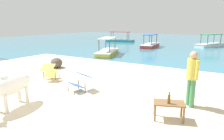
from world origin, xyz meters
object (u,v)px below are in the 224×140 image
Objects in this scene: cow at (10,85)px; low_bench_table at (169,105)px; deck_chair_far at (50,71)px; bottle at (169,99)px; boat_yellow at (107,51)px; boat_white at (210,44)px; person_standing at (192,75)px; deck_chair_near at (80,80)px; boat_red at (150,44)px; boat_teal at (120,40)px.

cow is 2.15× the size of low_bench_table.
cow is 2.04× the size of deck_chair_far.
bottle is 0.08× the size of boat_yellow.
boat_white reaches higher than cow.
low_bench_table is 0.54× the size of person_standing.
deck_chair_near is at bearing 6.28° from boat_yellow.
boat_white is (4.38, 17.34, -0.13)m from deck_chair_far.
deck_chair_near is 17.97m from boat_white.
deck_chair_near is 1.00× the size of deck_chair_far.
low_bench_table is 5.52m from deck_chair_far.
boat_red reaches higher than deck_chair_near.
bottle is at bearing -164.26° from boat_red.
person_standing is 10.45m from boat_yellow.
deck_chair_near is (0.70, 2.18, -0.30)m from cow.
person_standing is at bearing -147.60° from boat_white.
person_standing reaches higher than deck_chair_near.
boat_yellow reaches higher than cow.
boat_teal reaches higher than deck_chair_near.
bottle is 0.08× the size of boat_red.
deck_chair_near is 0.24× the size of boat_red.
deck_chair_near is 2.14m from deck_chair_far.
cow reaches higher than deck_chair_far.
boat_teal is at bearing 101.22° from low_bench_table.
boat_yellow is 6.50m from boat_red.
deck_chair_far is (-2.09, 0.48, 0.00)m from deck_chair_near.
deck_chair_far is 0.24× the size of boat_white.
boat_white is at bearing -11.47° from boat_teal.
bottle is at bearing -104.17° from low_bench_table.
cow is 0.49× the size of boat_red.
boat_yellow is at bearing 109.43° from low_bench_table.
boat_white is at bearing 128.29° from boat_yellow.
boat_teal is 1.01× the size of boat_white.
deck_chair_far is at bearing -80.24° from deck_chair_near.
boat_red is at bearing 150.98° from boat_yellow.
cow is at bearing -176.72° from deck_chair_far.
boat_red is (-6.49, 13.66, -0.70)m from person_standing.
cow is at bearing -179.41° from boat_red.
person_standing reaches higher than boat_teal.
boat_red is at bearing -145.92° from deck_chair_near.
boat_teal is at bearing -172.02° from cow.
person_standing reaches higher than bottle.
boat_white reaches higher than deck_chair_far.
bottle is at bearing 20.43° from boat_yellow.
cow is 0.49× the size of boat_white.
bottle is (4.05, 1.55, -0.11)m from cow.
deck_chair_far is at bearing -165.51° from cow.
boat_yellow is at bearing -76.51° from boat_teal.
bottle is 0.08× the size of boat_teal.
low_bench_table is at bearing -146.56° from person_standing.
boat_yellow is 11.73m from boat_white.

